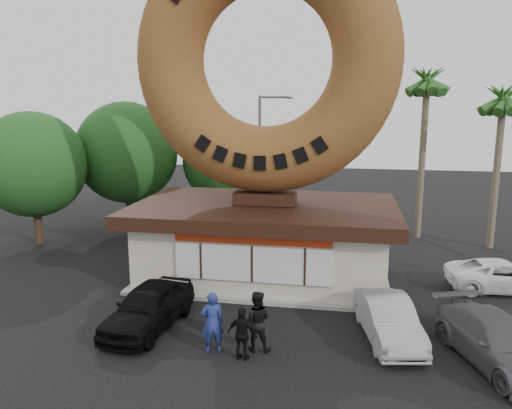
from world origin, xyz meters
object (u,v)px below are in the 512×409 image
at_px(donut_shop, 265,238).
at_px(car_white, 504,276).
at_px(street_lamp, 262,153).
at_px(car_grey, 498,341).
at_px(car_silver, 388,319).
at_px(person_center, 256,321).
at_px(car_black, 148,307).
at_px(person_left, 212,322).
at_px(giant_donut, 266,60).
at_px(person_right, 242,334).

relative_size(donut_shop, car_white, 2.50).
bearing_deg(street_lamp, car_grey, -59.03).
bearing_deg(car_silver, person_center, -171.49).
xyz_separation_m(car_black, car_grey, (10.96, -0.44, -0.06)).
relative_size(car_grey, car_white, 1.07).
bearing_deg(person_left, car_black, -45.01).
distance_m(donut_shop, car_black, 6.64).
height_order(person_left, car_grey, person_left).
distance_m(street_lamp, person_left, 17.49).
bearing_deg(person_center, donut_shop, -85.78).
bearing_deg(car_black, street_lamp, 92.31).
xyz_separation_m(car_silver, car_grey, (3.02, -1.02, 0.02)).
distance_m(car_silver, car_white, 7.28).
bearing_deg(donut_shop, street_lamp, 100.50).
distance_m(giant_donut, car_white, 13.11).
xyz_separation_m(car_grey, car_white, (1.95, 6.33, -0.07)).
relative_size(person_center, car_silver, 0.46).
xyz_separation_m(person_left, car_black, (-2.58, 1.25, -0.21)).
xyz_separation_m(street_lamp, person_right, (2.39, -17.38, -3.67)).
distance_m(person_center, car_white, 11.29).
relative_size(street_lamp, person_center, 4.19).
distance_m(person_left, car_silver, 5.67).
relative_size(street_lamp, car_white, 1.79).
distance_m(donut_shop, car_white, 9.93).
bearing_deg(person_left, donut_shop, -113.04).
height_order(person_left, person_right, person_left).
height_order(person_left, car_white, person_left).
distance_m(person_center, car_grey, 7.10).
relative_size(person_center, person_right, 1.18).
relative_size(person_center, car_black, 0.43).
xyz_separation_m(donut_shop, car_black, (-3.05, -5.81, -1.01)).
bearing_deg(car_silver, person_left, -172.56).
bearing_deg(giant_donut, car_grey, -38.42).
xyz_separation_m(donut_shop, person_left, (-0.47, -7.06, -0.80)).
bearing_deg(street_lamp, car_black, -94.32).
xyz_separation_m(donut_shop, car_grey, (7.91, -6.26, -1.07)).
bearing_deg(car_white, donut_shop, 85.72).
bearing_deg(giant_donut, car_silver, -47.06).
bearing_deg(car_grey, person_center, 163.90).
distance_m(car_black, car_white, 14.19).
bearing_deg(car_white, street_lamp, 44.97).
height_order(donut_shop, street_lamp, street_lamp).
relative_size(giant_donut, car_grey, 2.28).
distance_m(car_black, car_grey, 10.97).
relative_size(person_left, car_white, 0.43).
height_order(person_right, car_grey, person_right).
bearing_deg(car_black, donut_shop, 68.95).
height_order(donut_shop, car_white, donut_shop).
relative_size(donut_shop, car_grey, 2.34).
relative_size(person_left, car_grey, 0.40).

